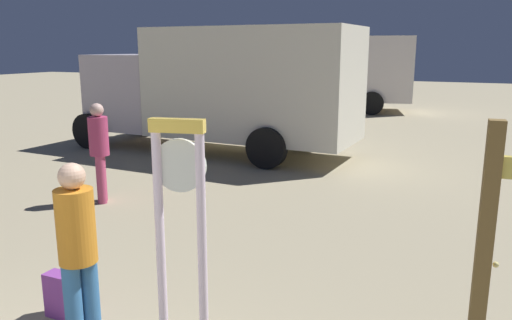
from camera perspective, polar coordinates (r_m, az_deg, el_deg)
name	(u,v)px	position (r m, az deg, el deg)	size (l,w,h in m)	color
standing_clock	(181,224)	(3.83, -8.55, -7.23)	(0.42, 0.18, 2.06)	white
person_near_clock	(78,248)	(4.50, -19.60, -9.40)	(0.32, 0.32, 1.65)	teal
backpack	(63,296)	(5.35, -21.04, -14.18)	(0.34, 0.21, 0.44)	#863C96
person_distant	(99,148)	(8.71, -17.37, 1.34)	(0.32, 0.32, 1.67)	#BE446A
box_truck_near	(224,86)	(12.37, -3.70, 8.36)	(7.19, 2.69, 3.02)	silver
box_truck_far	(326,70)	(21.09, 7.98, 10.04)	(7.63, 4.26, 3.00)	silver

